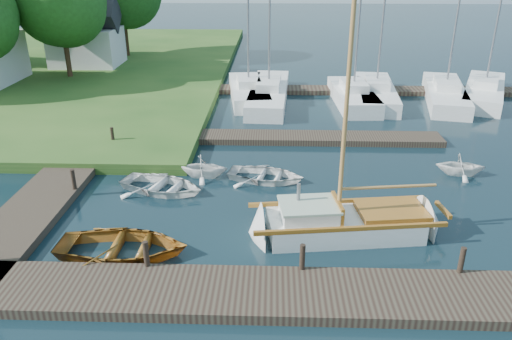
{
  "coord_description": "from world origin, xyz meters",
  "views": [
    {
      "loc": [
        0.59,
        -17.08,
        8.68
      ],
      "look_at": [
        0.0,
        0.0,
        1.2
      ],
      "focal_mm": 35.0,
      "sensor_mm": 36.0,
      "label": 1
    }
  ],
  "objects_px": {
    "mooring_post_1": "(146,254)",
    "marina_boat_5": "(484,90)",
    "mooring_post_5": "(112,135)",
    "tender_a": "(162,183)",
    "mooring_post_4": "(73,179)",
    "sailboat": "(348,225)",
    "marina_boat_1": "(269,92)",
    "house_c": "(86,38)",
    "marina_boat_0": "(249,90)",
    "mooring_post_3": "(462,260)",
    "marina_boat_4": "(445,92)",
    "tender_d": "(461,163)",
    "mooring_post_2": "(302,257)",
    "marina_boat_2": "(353,94)",
    "tender_b": "(203,165)",
    "marina_boat_3": "(376,91)",
    "tender_c": "(266,173)",
    "dinghy": "(122,243)"
  },
  "relations": [
    {
      "from": "marina_boat_0",
      "to": "marina_boat_3",
      "type": "distance_m",
      "value": 8.12
    },
    {
      "from": "mooring_post_2",
      "to": "tender_b",
      "type": "distance_m",
      "value": 7.92
    },
    {
      "from": "mooring_post_2",
      "to": "house_c",
      "type": "relative_size",
      "value": 0.15
    },
    {
      "from": "marina_boat_3",
      "to": "sailboat",
      "type": "bearing_deg",
      "value": 172.21
    },
    {
      "from": "mooring_post_1",
      "to": "mooring_post_4",
      "type": "distance_m",
      "value": 6.4
    },
    {
      "from": "house_c",
      "to": "mooring_post_3",
      "type": "bearing_deg",
      "value": -53.47
    },
    {
      "from": "tender_b",
      "to": "mooring_post_5",
      "type": "bearing_deg",
      "value": 62.24
    },
    {
      "from": "marina_boat_0",
      "to": "marina_boat_4",
      "type": "relative_size",
      "value": 0.99
    },
    {
      "from": "tender_c",
      "to": "mooring_post_2",
      "type": "bearing_deg",
      "value": -157.32
    },
    {
      "from": "tender_b",
      "to": "marina_boat_0",
      "type": "height_order",
      "value": "marina_boat_0"
    },
    {
      "from": "marina_boat_2",
      "to": "sailboat",
      "type": "bearing_deg",
      "value": 168.6
    },
    {
      "from": "mooring_post_3",
      "to": "dinghy",
      "type": "bearing_deg",
      "value": 174.43
    },
    {
      "from": "tender_d",
      "to": "marina_boat_4",
      "type": "distance_m",
      "value": 11.9
    },
    {
      "from": "tender_a",
      "to": "tender_c",
      "type": "height_order",
      "value": "tender_a"
    },
    {
      "from": "dinghy",
      "to": "marina_boat_0",
      "type": "height_order",
      "value": "marina_boat_0"
    },
    {
      "from": "mooring_post_1",
      "to": "marina_boat_5",
      "type": "relative_size",
      "value": 0.07
    },
    {
      "from": "sailboat",
      "to": "dinghy",
      "type": "xyz_separation_m",
      "value": [
        -7.18,
        -1.55,
        0.08
      ]
    },
    {
      "from": "mooring_post_2",
      "to": "sailboat",
      "type": "bearing_deg",
      "value": 56.49
    },
    {
      "from": "mooring_post_3",
      "to": "marina_boat_4",
      "type": "bearing_deg",
      "value": 73.99
    },
    {
      "from": "mooring_post_2",
      "to": "tender_c",
      "type": "relative_size",
      "value": 0.25
    },
    {
      "from": "marina_boat_1",
      "to": "house_c",
      "type": "height_order",
      "value": "marina_boat_1"
    },
    {
      "from": "mooring_post_5",
      "to": "tender_a",
      "type": "xyz_separation_m",
      "value": [
        3.27,
        -4.47,
        -0.35
      ]
    },
    {
      "from": "marina_boat_0",
      "to": "marina_boat_4",
      "type": "height_order",
      "value": "marina_boat_4"
    },
    {
      "from": "tender_b",
      "to": "tender_d",
      "type": "bearing_deg",
      "value": -81.9
    },
    {
      "from": "dinghy",
      "to": "marina_boat_3",
      "type": "xyz_separation_m",
      "value": [
        11.15,
        18.22,
        0.16
      ]
    },
    {
      "from": "mooring_post_3",
      "to": "mooring_post_4",
      "type": "height_order",
      "value": "same"
    },
    {
      "from": "mooring_post_1",
      "to": "house_c",
      "type": "relative_size",
      "value": 0.15
    },
    {
      "from": "mooring_post_2",
      "to": "marina_boat_1",
      "type": "xyz_separation_m",
      "value": [
        -1.17,
        18.79,
        -0.15
      ]
    },
    {
      "from": "marina_boat_2",
      "to": "marina_boat_5",
      "type": "height_order",
      "value": "marina_boat_2"
    },
    {
      "from": "mooring_post_5",
      "to": "sailboat",
      "type": "height_order",
      "value": "sailboat"
    },
    {
      "from": "tender_d",
      "to": "marina_boat_0",
      "type": "relative_size",
      "value": 0.17
    },
    {
      "from": "mooring_post_2",
      "to": "marina_boat_3",
      "type": "distance_m",
      "value": 20.01
    },
    {
      "from": "mooring_post_4",
      "to": "sailboat",
      "type": "distance_m",
      "value": 10.47
    },
    {
      "from": "tender_b",
      "to": "sailboat",
      "type": "bearing_deg",
      "value": -124.21
    },
    {
      "from": "mooring_post_2",
      "to": "tender_a",
      "type": "height_order",
      "value": "mooring_post_2"
    },
    {
      "from": "mooring_post_5",
      "to": "marina_boat_0",
      "type": "xyz_separation_m",
      "value": [
        6.03,
        9.26,
        -0.12
      ]
    },
    {
      "from": "mooring_post_3",
      "to": "tender_d",
      "type": "distance_m",
      "value": 7.98
    },
    {
      "from": "mooring_post_3",
      "to": "house_c",
      "type": "distance_m",
      "value": 33.65
    },
    {
      "from": "tender_c",
      "to": "house_c",
      "type": "xyz_separation_m",
      "value": [
        -14.35,
        20.31,
        2.26
      ]
    },
    {
      "from": "mooring_post_4",
      "to": "sailboat",
      "type": "bearing_deg",
      "value": -13.7
    },
    {
      "from": "marina_boat_1",
      "to": "marina_boat_4",
      "type": "height_order",
      "value": "marina_boat_4"
    },
    {
      "from": "tender_d",
      "to": "marina_boat_5",
      "type": "distance_m",
      "value": 13.47
    },
    {
      "from": "mooring_post_5",
      "to": "dinghy",
      "type": "xyz_separation_m",
      "value": [
        2.99,
        -9.02,
        -0.28
      ]
    },
    {
      "from": "marina_boat_1",
      "to": "marina_boat_3",
      "type": "bearing_deg",
      "value": -83.49
    },
    {
      "from": "tender_b",
      "to": "marina_boat_0",
      "type": "relative_size",
      "value": 0.17
    },
    {
      "from": "marina_boat_4",
      "to": "marina_boat_5",
      "type": "bearing_deg",
      "value": -63.82
    },
    {
      "from": "mooring_post_2",
      "to": "sailboat",
      "type": "relative_size",
      "value": 0.08
    },
    {
      "from": "sailboat",
      "to": "marina_boat_1",
      "type": "relative_size",
      "value": 1.03
    },
    {
      "from": "tender_d",
      "to": "marina_boat_1",
      "type": "height_order",
      "value": "marina_boat_1"
    },
    {
      "from": "sailboat",
      "to": "marina_boat_1",
      "type": "xyz_separation_m",
      "value": [
        -2.84,
        16.27,
        0.21
      ]
    }
  ]
}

